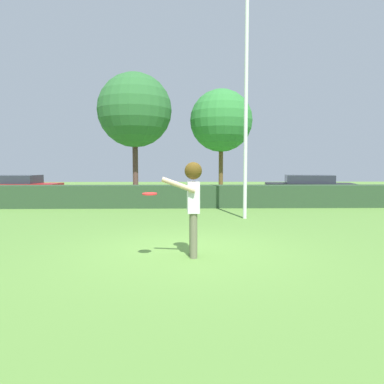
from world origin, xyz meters
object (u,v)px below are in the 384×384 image
Objects in this scene: parked_car_black at (309,186)px; maple_tree at (221,121)px; person at (193,197)px; oak_tree at (135,110)px; parked_car_red at (15,187)px; frisbee at (150,194)px; lamppost at (246,96)px.

maple_tree is (-3.88, 4.36, 3.72)m from parked_car_black.
person is 0.25× the size of oak_tree.
parked_car_black is 0.71× the size of maple_tree.
maple_tree is (10.47, 4.25, 3.72)m from parked_car_red.
person is 0.85m from frisbee.
parked_car_red is 7.61m from oak_tree.
parked_car_red and parked_car_black have the same top height.
lamppost is 10.52m from oak_tree.
person is 6.71× the size of frisbee.
person is 12.20m from parked_car_black.
maple_tree is (0.29, 10.20, 0.51)m from lamppost.
parked_car_red is 11.89m from maple_tree.
frisbee is 15.92m from maple_tree.
maple_tree is 5.17m from oak_tree.
oak_tree is (-2.20, 14.45, 3.65)m from frisbee.
lamppost is 1.69× the size of parked_car_red.
oak_tree is at bearing 101.90° from person.
frisbee is at bearing -116.67° from lamppost.
person is at bearing 24.97° from frisbee.
parked_car_black is (6.75, 10.98, -0.53)m from frisbee.
person is 0.25× the size of lamppost.
frisbee is 15.07m from oak_tree.
oak_tree is (-4.79, 9.31, 0.97)m from lamppost.
maple_tree is at bearing 22.08° from parked_car_red.
frisbee is 6.34m from lamppost.
parked_car_red is at bearing 149.68° from lamppost.
parked_car_black is 10.47m from oak_tree.
parked_car_black is (14.35, -0.11, 0.00)m from parked_car_red.
parked_car_red is (-10.18, 5.95, -3.21)m from lamppost.
person is 0.40× the size of parked_car_black.
person is at bearing -52.07° from parked_car_red.
parked_car_black is at bearing -48.33° from maple_tree.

